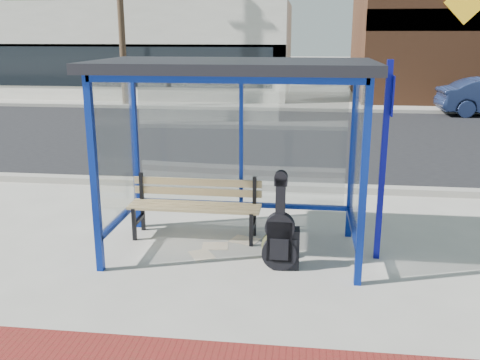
# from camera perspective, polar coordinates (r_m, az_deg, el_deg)

# --- Properties ---
(ground) EXTENTS (120.00, 120.00, 0.00)m
(ground) POSITION_cam_1_polar(r_m,az_deg,el_deg) (6.97, -0.63, -7.64)
(ground) COLOR #B2ADA0
(ground) RESTS_ON ground
(curb_near) EXTENTS (60.00, 0.25, 0.12)m
(curb_near) POSITION_cam_1_polar(r_m,az_deg,el_deg) (9.67, 1.68, -0.62)
(curb_near) COLOR gray
(curb_near) RESTS_ON ground
(street_asphalt) EXTENTS (60.00, 10.00, 0.00)m
(street_asphalt) POSITION_cam_1_polar(r_m,az_deg,el_deg) (14.64, 3.60, 4.64)
(street_asphalt) COLOR black
(street_asphalt) RESTS_ON ground
(curb_far) EXTENTS (60.00, 0.25, 0.12)m
(curb_far) POSITION_cam_1_polar(r_m,az_deg,el_deg) (19.66, 4.56, 7.56)
(curb_far) COLOR gray
(curb_far) RESTS_ON ground
(far_sidewalk) EXTENTS (60.00, 4.00, 0.01)m
(far_sidewalk) POSITION_cam_1_polar(r_m,az_deg,el_deg) (21.54, 4.80, 8.09)
(far_sidewalk) COLOR #B2ADA0
(far_sidewalk) RESTS_ON ground
(bus_shelter) EXTENTS (3.30, 1.80, 2.42)m
(bus_shelter) POSITION_cam_1_polar(r_m,az_deg,el_deg) (6.52, -0.60, 9.61)
(bus_shelter) COLOR navy
(bus_shelter) RESTS_ON ground
(storefront_white) EXTENTS (18.00, 6.04, 4.00)m
(storefront_white) POSITION_cam_1_polar(r_m,az_deg,el_deg) (26.27, -15.37, 13.28)
(storefront_white) COLOR silver
(storefront_white) RESTS_ON ground
(storefront_brown) EXTENTS (10.00, 7.08, 6.40)m
(storefront_brown) POSITION_cam_1_polar(r_m,az_deg,el_deg) (25.85, 24.02, 15.18)
(storefront_brown) COLOR #59331E
(storefront_brown) RESTS_ON ground
(bench) EXTENTS (1.80, 0.46, 0.85)m
(bench) POSITION_cam_1_polar(r_m,az_deg,el_deg) (7.35, -4.78, -2.46)
(bench) COLOR black
(bench) RESTS_ON ground
(guitar_bag) EXTENTS (0.42, 0.13, 1.14)m
(guitar_bag) POSITION_cam_1_polar(r_m,az_deg,el_deg) (6.34, 4.26, -6.01)
(guitar_bag) COLOR black
(guitar_bag) RESTS_ON ground
(suitcase) EXTENTS (0.32, 0.22, 0.54)m
(suitcase) POSITION_cam_1_polar(r_m,az_deg,el_deg) (6.45, 4.94, -7.25)
(suitcase) COLOR black
(suitcase) RESTS_ON ground
(backpack) EXTENTS (0.33, 0.31, 0.35)m
(backpack) POSITION_cam_1_polar(r_m,az_deg,el_deg) (6.71, 3.54, -7.07)
(backpack) COLOR #32331C
(backpack) RESTS_ON ground
(sign_post) EXTENTS (0.10, 0.31, 2.44)m
(sign_post) POSITION_cam_1_polar(r_m,az_deg,el_deg) (6.59, 15.16, 2.99)
(sign_post) COLOR navy
(sign_post) RESTS_ON ground
(newspaper_a) EXTENTS (0.37, 0.30, 0.01)m
(newspaper_a) POSITION_cam_1_polar(r_m,az_deg,el_deg) (7.14, -2.67, -7.05)
(newspaper_a) COLOR white
(newspaper_a) RESTS_ON ground
(newspaper_b) EXTENTS (0.40, 0.42, 0.01)m
(newspaper_b) POSITION_cam_1_polar(r_m,az_deg,el_deg) (6.88, -4.10, -7.97)
(newspaper_b) COLOR white
(newspaper_b) RESTS_ON ground
(newspaper_c) EXTENTS (0.44, 0.39, 0.01)m
(newspaper_c) POSITION_cam_1_polar(r_m,az_deg,el_deg) (7.32, 0.51, -6.44)
(newspaper_c) COLOR white
(newspaper_c) RESTS_ON ground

